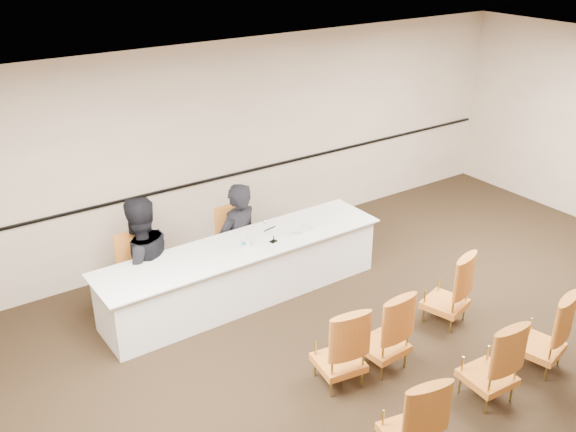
# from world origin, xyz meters

# --- Properties ---
(floor) EXTENTS (10.00, 10.00, 0.00)m
(floor) POSITION_xyz_m (0.00, 0.00, 0.00)
(floor) COLOR black
(floor) RESTS_ON ground
(ceiling) EXTENTS (10.00, 10.00, 0.00)m
(ceiling) POSITION_xyz_m (0.00, 0.00, 3.00)
(ceiling) COLOR white
(ceiling) RESTS_ON ground
(wall_back) EXTENTS (10.00, 0.04, 3.00)m
(wall_back) POSITION_xyz_m (0.00, 4.00, 1.50)
(wall_back) COLOR beige
(wall_back) RESTS_ON ground
(wall_rail) EXTENTS (9.80, 0.04, 0.03)m
(wall_rail) POSITION_xyz_m (0.00, 3.96, 1.10)
(wall_rail) COLOR black
(wall_rail) RESTS_ON wall_back
(panel_table) EXTENTS (3.79, 0.91, 0.76)m
(panel_table) POSITION_xyz_m (-0.75, 2.56, 0.38)
(panel_table) COLOR silver
(panel_table) RESTS_ON ground
(panelist_main) EXTENTS (0.74, 0.57, 1.81)m
(panelist_main) POSITION_xyz_m (-0.50, 3.13, 0.43)
(panelist_main) COLOR black
(panelist_main) RESTS_ON ground
(panelist_main_chair) EXTENTS (0.50, 0.50, 0.95)m
(panelist_main_chair) POSITION_xyz_m (-0.50, 3.13, 0.47)
(panelist_main_chair) COLOR #A5631D
(panelist_main_chair) RESTS_ON ground
(panelist_second) EXTENTS (0.99, 0.81, 1.90)m
(panelist_second) POSITION_xyz_m (-1.89, 3.11, 0.52)
(panelist_second) COLOR black
(panelist_second) RESTS_ON ground
(panelist_second_chair) EXTENTS (0.50, 0.50, 0.95)m
(panelist_second_chair) POSITION_xyz_m (-1.89, 3.11, 0.47)
(panelist_second_chair) COLOR #A5631D
(panelist_second_chair) RESTS_ON ground
(papers) EXTENTS (0.32, 0.25, 0.00)m
(papers) POSITION_xyz_m (-0.32, 2.48, 0.76)
(papers) COLOR white
(papers) RESTS_ON panel_table
(microphone) EXTENTS (0.14, 0.21, 0.27)m
(microphone) POSITION_xyz_m (-0.40, 2.41, 0.89)
(microphone) COLOR black
(microphone) RESTS_ON panel_table
(water_bottle) EXTENTS (0.07, 0.07, 0.21)m
(water_bottle) POSITION_xyz_m (-0.76, 2.51, 0.86)
(water_bottle) COLOR teal
(water_bottle) RESTS_ON panel_table
(drinking_glass) EXTENTS (0.06, 0.06, 0.10)m
(drinking_glass) POSITION_xyz_m (-0.72, 2.48, 0.81)
(drinking_glass) COLOR silver
(drinking_glass) RESTS_ON panel_table
(coffee_cup) EXTENTS (0.11, 0.11, 0.14)m
(coffee_cup) POSITION_xyz_m (0.08, 2.41, 0.83)
(coffee_cup) COLOR silver
(coffee_cup) RESTS_ON panel_table
(aud_chair_front_left) EXTENTS (0.57, 0.57, 0.95)m
(aud_chair_front_left) POSITION_xyz_m (-0.79, 0.57, 0.47)
(aud_chair_front_left) COLOR #A5631D
(aud_chair_front_left) RESTS_ON ground
(aud_chair_front_mid) EXTENTS (0.53, 0.53, 0.95)m
(aud_chair_front_mid) POSITION_xyz_m (-0.23, 0.52, 0.47)
(aud_chair_front_mid) COLOR #A5631D
(aud_chair_front_mid) RESTS_ON ground
(aud_chair_front_right) EXTENTS (0.62, 0.62, 0.95)m
(aud_chair_front_right) POSITION_xyz_m (0.96, 0.73, 0.47)
(aud_chair_front_right) COLOR #A5631D
(aud_chair_front_right) RESTS_ON ground
(aud_chair_back_left) EXTENTS (0.59, 0.59, 0.95)m
(aud_chair_back_left) POSITION_xyz_m (-0.91, -0.61, 0.47)
(aud_chair_back_left) COLOR #A5631D
(aud_chair_back_left) RESTS_ON ground
(aud_chair_back_mid) EXTENTS (0.53, 0.53, 0.95)m
(aud_chair_back_mid) POSITION_xyz_m (0.30, -0.46, 0.47)
(aud_chair_back_mid) COLOR #A5631D
(aud_chair_back_mid) RESTS_ON ground
(aud_chair_back_right) EXTENTS (0.61, 0.61, 0.95)m
(aud_chair_back_right) POSITION_xyz_m (1.15, -0.44, 0.47)
(aud_chair_back_right) COLOR #A5631D
(aud_chair_back_right) RESTS_ON ground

